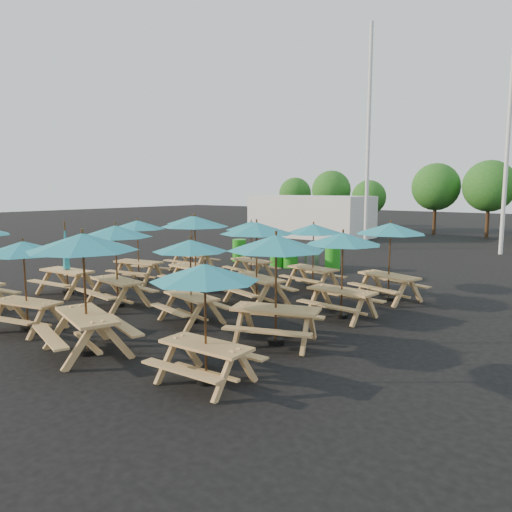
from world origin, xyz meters
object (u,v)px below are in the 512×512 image
Objects in this scene: picnic_unit_4 at (23,253)px; picnic_unit_10 at (257,233)px; picnic_unit_13 at (276,249)px; picnic_unit_14 at (343,244)px; picnic_unit_1 at (67,264)px; picnic_unit_3 at (192,223)px; picnic_unit_15 at (390,233)px; picnic_unit_11 at (313,233)px; waste_bin_3 at (312,256)px; picnic_unit_7 at (251,229)px; waste_bin_2 at (291,256)px; waste_bin_1 at (277,255)px; picnic_unit_9 at (190,250)px; picnic_unit_6 at (195,226)px; waste_bin_0 at (239,250)px; waste_bin_4 at (333,258)px; picnic_unit_12 at (205,280)px; picnic_unit_2 at (137,228)px; picnic_unit_5 at (116,236)px; picnic_unit_8 at (83,249)px.

picnic_unit_4 is 6.06m from picnic_unit_10.
picnic_unit_13 is 1.20× the size of picnic_unit_14.
picnic_unit_3 is (-0.05, 5.62, 0.98)m from picnic_unit_1.
picnic_unit_1 is 10.05m from picnic_unit_15.
picnic_unit_11 is 2.23× the size of waste_bin_3.
picnic_unit_7 is 2.26× the size of waste_bin_2.
picnic_unit_10 reaches higher than picnic_unit_4.
picnic_unit_9 is at bearing -68.04° from waste_bin_1.
picnic_unit_6 reaches higher than waste_bin_0.
waste_bin_3 is (3.53, 3.51, -1.44)m from picnic_unit_3.
picnic_unit_6 is 7.05m from waste_bin_0.
picnic_unit_9 is at bearing -5.37° from picnic_unit_1.
picnic_unit_6 is 2.46× the size of waste_bin_1.
picnic_unit_11 is at bearing -29.82° from waste_bin_0.
picnic_unit_3 reaches higher than waste_bin_4.
waste_bin_1 is 1.52m from waste_bin_3.
picnic_unit_6 is 1.17× the size of picnic_unit_12.
picnic_unit_1 is at bearing 160.71° from picnic_unit_12.
picnic_unit_12 is (8.40, -5.37, -0.10)m from picnic_unit_2.
picnic_unit_14 reaches higher than picnic_unit_2.
waste_bin_3 is (0.83, 9.18, -1.51)m from picnic_unit_5.
waste_bin_3 is at bearing 116.09° from picnic_unit_9.
picnic_unit_1 is at bearing -90.70° from picnic_unit_3.
waste_bin_1 is (-6.37, 3.24, -1.52)m from picnic_unit_15.
picnic_unit_5 reaches higher than picnic_unit_2.
picnic_unit_7 is (2.96, 5.66, 0.89)m from picnic_unit_1.
waste_bin_0 is at bearing 150.04° from picnic_unit_10.
picnic_unit_5 reaches higher than waste_bin_3.
picnic_unit_10 is at bearing 117.18° from picnic_unit_12.
picnic_unit_1 is at bearing -138.23° from picnic_unit_10.
picnic_unit_14 is at bearing 90.51° from picnic_unit_12.
picnic_unit_15 is at bearing 68.00° from picnic_unit_13.
picnic_unit_1 reaches higher than picnic_unit_4.
picnic_unit_10 is 5.98m from picnic_unit_12.
picnic_unit_13 is at bearing -56.36° from picnic_unit_11.
picnic_unit_1 is 1.02× the size of picnic_unit_7.
picnic_unit_5 is (2.70, -5.68, 0.07)m from picnic_unit_3.
picnic_unit_6 is 5.36m from picnic_unit_14.
picnic_unit_8 is 8.41m from picnic_unit_11.
waste_bin_4 is at bearing 36.66° from picnic_unit_3.
picnic_unit_15 is 6.85m from waste_bin_2.
waste_bin_1 is at bearing -6.24° from waste_bin_0.
waste_bin_2 is at bearing -2.38° from waste_bin_0.
picnic_unit_3 is at bearing -172.08° from picnic_unit_11.
picnic_unit_3 is 1.07× the size of picnic_unit_12.
picnic_unit_12 is (2.93, -5.21, -0.25)m from picnic_unit_10.
picnic_unit_13 is (2.67, -0.11, 0.24)m from picnic_unit_9.
picnic_unit_1 is 1.04× the size of picnic_unit_11.
picnic_unit_14 is at bearing 19.79° from picnic_unit_10.
picnic_unit_5 is 1.04× the size of picnic_unit_9.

